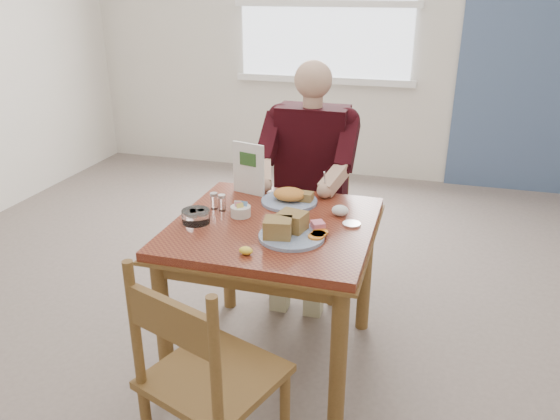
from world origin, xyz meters
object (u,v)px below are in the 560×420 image
(table, at_px, (274,244))
(diner, at_px, (309,165))
(far_plate, at_px, (291,197))
(chair_near, at_px, (206,380))
(chair_far, at_px, (312,212))
(near_plate, at_px, (290,229))

(table, distance_m, diner, 0.73)
(far_plate, bearing_deg, chair_near, -91.19)
(chair_far, bearing_deg, table, -90.00)
(chair_near, height_order, diner, diner)
(diner, height_order, near_plate, diner)
(diner, bearing_deg, table, -90.00)
(diner, bearing_deg, far_plate, -88.63)
(table, xyz_separation_m, near_plate, (0.11, -0.13, 0.15))
(chair_far, relative_size, near_plate, 3.10)
(table, bearing_deg, near_plate, -48.75)
(diner, relative_size, far_plate, 4.66)
(chair_near, bearing_deg, chair_far, 89.60)
(table, xyz_separation_m, chair_far, (0.00, 0.80, -0.16))
(near_plate, height_order, far_plate, near_plate)
(chair_far, height_order, far_plate, chair_far)
(chair_near, bearing_deg, far_plate, 88.81)
(chair_far, distance_m, chair_near, 1.59)
(table, distance_m, far_plate, 0.29)
(chair_far, distance_m, far_plate, 0.62)
(chair_far, height_order, chair_near, same)
(diner, xyz_separation_m, far_plate, (0.01, -0.45, -0.03))
(table, bearing_deg, far_plate, 87.62)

